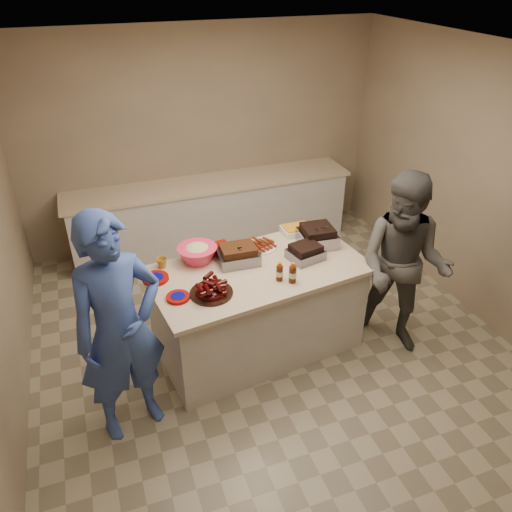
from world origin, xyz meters
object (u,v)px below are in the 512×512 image
object	(u,v)px
guest_gray	(389,341)
bbq_bottle_a	(279,280)
guest_blue	(136,420)
rib_platter	(211,294)
mustard_bottle	(241,268)
island	(258,346)
roasting_pan	(317,244)
coleslaw_bowl	(198,261)
bbq_bottle_b	(292,282)
plastic_cup	(162,267)

from	to	relation	value
guest_gray	bbq_bottle_a	bearing A→B (deg)	-140.40
guest_blue	guest_gray	xyz separation A→B (m)	(2.54, 0.13, 0.00)
rib_platter	mustard_bottle	bearing A→B (deg)	39.84
island	guest_blue	xyz separation A→B (m)	(-1.27, -0.51, 0.00)
mustard_bottle	guest_blue	bearing A→B (deg)	-153.22
roasting_pan	coleslaw_bowl	world-z (taller)	coleslaw_bowl
coleslaw_bowl	rib_platter	bearing A→B (deg)	-92.20
island	roasting_pan	bearing A→B (deg)	9.42
island	coleslaw_bowl	xyz separation A→B (m)	(-0.48, 0.30, 0.92)
rib_platter	bbq_bottle_a	xyz separation A→B (m)	(0.61, -0.00, 0.00)
bbq_bottle_b	guest_gray	distance (m)	1.41
coleslaw_bowl	bbq_bottle_a	xyz separation A→B (m)	(0.59, -0.54, 0.00)
roasting_pan	guest_blue	xyz separation A→B (m)	(-1.96, -0.72, -0.92)
guest_blue	plastic_cup	bearing A→B (deg)	43.27
roasting_pan	plastic_cup	size ratio (longest dim) A/B	3.32
bbq_bottle_a	mustard_bottle	world-z (taller)	bbq_bottle_a
bbq_bottle_a	bbq_bottle_b	bearing A→B (deg)	-35.17
roasting_pan	bbq_bottle_b	xyz separation A→B (m)	(-0.48, -0.51, 0.00)
guest_blue	coleslaw_bowl	bearing A→B (deg)	28.63
coleslaw_bowl	guest_gray	bearing A→B (deg)	-21.38
island	plastic_cup	size ratio (longest dim) A/B	19.50
rib_platter	mustard_bottle	distance (m)	0.46
roasting_pan	coleslaw_bowl	size ratio (longest dim) A/B	0.90
mustard_bottle	island	bearing A→B (deg)	-21.37
coleslaw_bowl	bbq_bottle_a	distance (m)	0.80
rib_platter	guest_blue	world-z (taller)	rib_platter
roasting_pan	mustard_bottle	xyz separation A→B (m)	(-0.83, -0.15, 0.00)
rib_platter	bbq_bottle_b	size ratio (longest dim) A/B	1.88
roasting_pan	guest_gray	bearing A→B (deg)	-40.65
guest_gray	roasting_pan	bearing A→B (deg)	-178.70
roasting_pan	guest_blue	distance (m)	2.28
plastic_cup	guest_gray	size ratio (longest dim) A/B	0.06
island	guest_gray	xyz separation A→B (m)	(1.27, -0.38, 0.00)
mustard_bottle	guest_gray	xyz separation A→B (m)	(1.41, -0.44, -0.92)
mustard_bottle	guest_gray	bearing A→B (deg)	-17.25
bbq_bottle_b	guest_blue	world-z (taller)	bbq_bottle_b
roasting_pan	coleslaw_bowl	bearing A→B (deg)	-179.84
island	rib_platter	distance (m)	1.07
bbq_bottle_b	guest_blue	bearing A→B (deg)	-172.05
rib_platter	guest_gray	size ratio (longest dim) A/B	0.20
plastic_cup	guest_gray	world-z (taller)	plastic_cup
island	guest_blue	bearing A→B (deg)	-165.62
bbq_bottle_b	guest_gray	world-z (taller)	bbq_bottle_b
plastic_cup	guest_gray	xyz separation A→B (m)	(2.07, -0.69, -0.92)
island	coleslaw_bowl	distance (m)	1.08
guest_blue	guest_gray	bearing A→B (deg)	-14.15
island	roasting_pan	world-z (taller)	roasting_pan
roasting_pan	coleslaw_bowl	distance (m)	1.17
guest_blue	mustard_bottle	bearing A→B (deg)	9.74
island	roasting_pan	distance (m)	1.17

